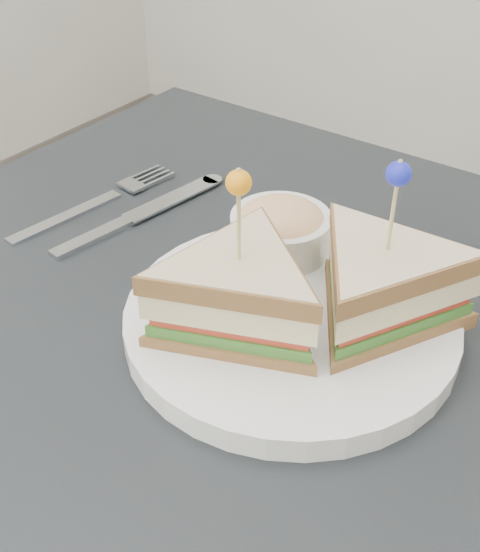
% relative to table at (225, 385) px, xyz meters
% --- Properties ---
extents(table, '(0.80, 0.80, 0.75)m').
position_rel_table_xyz_m(table, '(0.00, 0.00, 0.00)').
color(table, black).
rests_on(table, ground).
extents(plate_meal, '(0.34, 0.32, 0.17)m').
position_rel_table_xyz_m(plate_meal, '(0.06, 0.03, 0.12)').
color(plate_meal, white).
rests_on(plate_meal, table).
extents(cutlery_fork, '(0.05, 0.22, 0.01)m').
position_rel_table_xyz_m(cutlery_fork, '(-0.24, 0.09, 0.08)').
color(cutlery_fork, '#B7BBC3').
rests_on(cutlery_fork, table).
extents(cutlery_knife, '(0.05, 0.23, 0.01)m').
position_rel_table_xyz_m(cutlery_knife, '(-0.18, 0.08, 0.08)').
color(cutlery_knife, silver).
rests_on(cutlery_knife, table).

